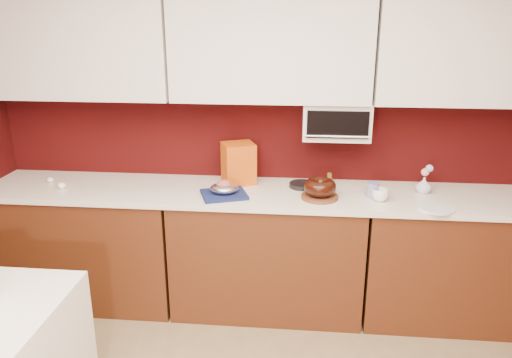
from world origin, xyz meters
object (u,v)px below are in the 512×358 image
object	(u,v)px
toaster_oven	(336,120)
coffee_mug	(380,194)
pandoro_box	(239,163)
foil_ham_nest	(224,188)
flower_vase	(424,184)
bundt_cake	(320,187)
blue_jar	(373,190)

from	to	relation	value
toaster_oven	coffee_mug	xyz separation A→B (m)	(0.29, -0.28, -0.42)
pandoro_box	foil_ham_nest	bearing A→B (deg)	-124.76
flower_vase	toaster_oven	bearing A→B (deg)	171.33
foil_ham_nest	pandoro_box	size ratio (longest dim) A/B	0.64
toaster_oven	coffee_mug	distance (m)	0.58
foil_ham_nest	flower_vase	bearing A→B (deg)	8.24
coffee_mug	flower_vase	distance (m)	0.37
flower_vase	foil_ham_nest	bearing A→B (deg)	-171.76
toaster_oven	bundt_cake	world-z (taller)	toaster_oven
pandoro_box	blue_jar	distance (m)	0.96
foil_ham_nest	coffee_mug	size ratio (longest dim) A/B	1.86
foil_ham_nest	flower_vase	world-z (taller)	flower_vase
toaster_oven	flower_vase	size ratio (longest dim) A/B	3.59
pandoro_box	bundt_cake	bearing A→B (deg)	-47.58
coffee_mug	blue_jar	bearing A→B (deg)	116.69
bundt_cake	pandoro_box	size ratio (longest dim) A/B	0.73
foil_ham_nest	blue_jar	world-z (taller)	blue_jar
foil_ham_nest	flower_vase	distance (m)	1.36
coffee_mug	foil_ham_nest	bearing A→B (deg)	-179.57
toaster_oven	flower_vase	bearing A→B (deg)	-8.67
coffee_mug	blue_jar	size ratio (longest dim) A/B	1.01
bundt_cake	flower_vase	xyz separation A→B (m)	(0.71, 0.18, -0.02)
coffee_mug	blue_jar	world-z (taller)	same
bundt_cake	coffee_mug	xyz separation A→B (m)	(0.39, -0.01, -0.03)
bundt_cake	pandoro_box	bearing A→B (deg)	154.99
bundt_cake	flower_vase	bearing A→B (deg)	14.05
bundt_cake	flower_vase	distance (m)	0.73
toaster_oven	coffee_mug	bearing A→B (deg)	-43.97
bundt_cake	pandoro_box	xyz separation A→B (m)	(-0.57, 0.27, 0.07)
blue_jar	coffee_mug	bearing A→B (deg)	-63.31
foil_ham_nest	coffee_mug	world-z (taller)	coffee_mug
pandoro_box	blue_jar	xyz separation A→B (m)	(0.93, -0.21, -0.10)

